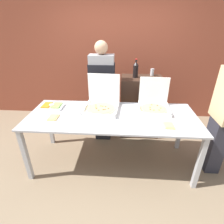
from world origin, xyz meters
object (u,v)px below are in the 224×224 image
at_px(veggie_tray, 52,106).
at_px(person_server_vest, 102,88).
at_px(pizza_box_far_left, 154,104).
at_px(person_guest_cap, 224,114).
at_px(paper_plate_front_center, 169,126).
at_px(soda_can_silver, 152,72).
at_px(paper_plate_front_left, 53,118).
at_px(soda_bottle, 136,70).
at_px(pizza_box_near_left, 102,103).

xyz_separation_m(veggie_tray, person_server_vest, (0.72, 0.49, 0.13)).
distance_m(pizza_box_far_left, person_guest_cap, 0.92).
bearing_deg(person_guest_cap, veggie_tray, 85.01).
height_order(veggie_tray, person_guest_cap, person_guest_cap).
xyz_separation_m(paper_plate_front_center, soda_can_silver, (-0.06, 1.31, 0.35)).
bearing_deg(veggie_tray, soda_can_silver, 28.68).
relative_size(veggie_tray, person_server_vest, 0.19).
xyz_separation_m(person_server_vest, person_guest_cap, (1.70, -0.70, -0.08)).
distance_m(paper_plate_front_left, person_guest_cap, 2.27).
bearing_deg(paper_plate_front_center, soda_bottle, 107.85).
bearing_deg(pizza_box_far_left, person_guest_cap, -14.46).
distance_m(paper_plate_front_left, soda_bottle, 1.60).
xyz_separation_m(pizza_box_far_left, veggie_tray, (-1.54, -0.06, -0.06)).
relative_size(pizza_box_far_left, person_server_vest, 0.27).
bearing_deg(pizza_box_far_left, pizza_box_near_left, -174.50).
height_order(soda_can_silver, person_server_vest, person_server_vest).
bearing_deg(paper_plate_front_left, soda_bottle, 42.86).
bearing_deg(pizza_box_near_left, pizza_box_far_left, 6.71).
relative_size(pizza_box_far_left, pizza_box_near_left, 0.89).
bearing_deg(soda_can_silver, soda_bottle, -153.47).
relative_size(pizza_box_far_left, paper_plate_front_center, 2.04).
xyz_separation_m(pizza_box_near_left, person_guest_cap, (1.65, -0.23, -0.01)).
bearing_deg(soda_can_silver, person_server_vest, -156.35).
relative_size(pizza_box_near_left, soda_can_silver, 4.30).
height_order(veggie_tray, person_server_vest, person_server_vest).
distance_m(person_server_vest, person_guest_cap, 1.84).
bearing_deg(soda_bottle, veggie_tray, -150.81).
xyz_separation_m(veggie_tray, person_guest_cap, (2.42, -0.21, 0.06)).
distance_m(soda_bottle, person_server_vest, 0.67).
distance_m(paper_plate_front_center, person_server_vest, 1.33).
bearing_deg(paper_plate_front_left, soda_can_silver, 39.86).
bearing_deg(person_server_vest, person_guest_cap, 157.62).
distance_m(pizza_box_near_left, veggie_tray, 0.77).
bearing_deg(person_guest_cap, person_server_vest, 67.62).
height_order(pizza_box_near_left, person_server_vest, person_server_vest).
distance_m(pizza_box_near_left, soda_can_silver, 1.22).
bearing_deg(soda_bottle, soda_can_silver, 26.53).
xyz_separation_m(paper_plate_front_center, soda_bottle, (-0.37, 1.16, 0.42)).
bearing_deg(person_guest_cap, paper_plate_front_center, 106.87).
height_order(pizza_box_near_left, soda_can_silver, pizza_box_near_left).
height_order(pizza_box_far_left, pizza_box_near_left, pizza_box_near_left).
height_order(paper_plate_front_left, soda_bottle, soda_bottle).
relative_size(paper_plate_front_center, person_guest_cap, 0.13).
xyz_separation_m(soda_bottle, person_server_vest, (-0.56, -0.23, -0.28)).
relative_size(paper_plate_front_left, paper_plate_front_center, 1.04).
relative_size(pizza_box_near_left, paper_plate_front_center, 2.29).
height_order(pizza_box_near_left, veggie_tray, pizza_box_near_left).
xyz_separation_m(paper_plate_front_center, veggie_tray, (-1.65, 0.44, 0.01)).
height_order(pizza_box_near_left, soda_bottle, soda_bottle).
bearing_deg(veggie_tray, paper_plate_front_center, -14.96).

